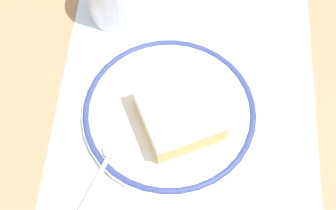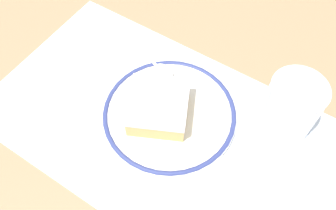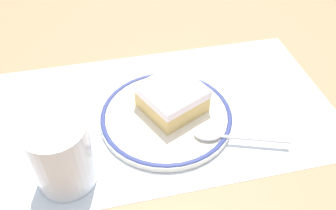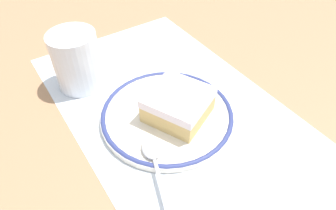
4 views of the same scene
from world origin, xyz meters
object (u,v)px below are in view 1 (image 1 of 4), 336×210
object	(u,v)px
spoon	(108,154)
napkin	(239,2)
plate	(168,114)
cake_slice	(178,112)

from	to	relation	value
spoon	napkin	size ratio (longest dim) A/B	1.35
plate	spoon	world-z (taller)	spoon
plate	cake_slice	distance (m)	0.03
plate	spoon	xyz separation A→B (m)	(0.06, -0.06, 0.01)
cake_slice	napkin	size ratio (longest dim) A/B	1.13
spoon	napkin	bearing A→B (deg)	148.83
cake_slice	spoon	xyz separation A→B (m)	(0.05, -0.08, -0.02)
plate	spoon	bearing A→B (deg)	-46.47
plate	spoon	size ratio (longest dim) A/B	1.51
napkin	spoon	bearing A→B (deg)	-31.17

